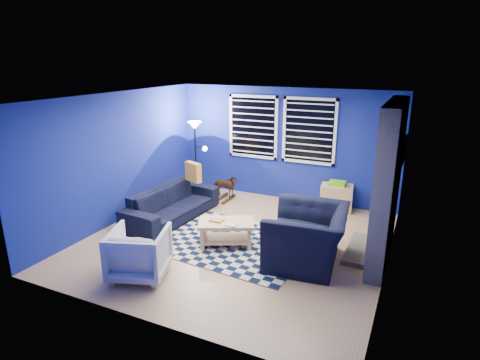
# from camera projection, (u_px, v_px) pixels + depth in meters

# --- Properties ---
(floor) EXTENTS (5.00, 5.00, 0.00)m
(floor) POSITION_uv_depth(u_px,v_px,m) (236.00, 241.00, 7.10)
(floor) COLOR tan
(floor) RESTS_ON ground
(ceiling) EXTENTS (5.00, 5.00, 0.00)m
(ceiling) POSITION_uv_depth(u_px,v_px,m) (236.00, 97.00, 6.36)
(ceiling) COLOR white
(ceiling) RESTS_ON wall_back
(wall_back) EXTENTS (5.00, 0.00, 5.00)m
(wall_back) POSITION_uv_depth(u_px,v_px,m) (285.00, 145.00, 8.89)
(wall_back) COLOR navy
(wall_back) RESTS_ON floor
(wall_left) EXTENTS (0.00, 5.00, 5.00)m
(wall_left) POSITION_uv_depth(u_px,v_px,m) (120.00, 158.00, 7.73)
(wall_left) COLOR navy
(wall_left) RESTS_ON floor
(wall_right) EXTENTS (0.00, 5.00, 5.00)m
(wall_right) POSITION_uv_depth(u_px,v_px,m) (394.00, 193.00, 5.72)
(wall_right) COLOR navy
(wall_right) RESTS_ON floor
(fireplace) EXTENTS (0.65, 2.00, 2.50)m
(fireplace) POSITION_uv_depth(u_px,v_px,m) (387.00, 186.00, 6.23)
(fireplace) COLOR gray
(fireplace) RESTS_ON floor
(window_left) EXTENTS (1.17, 0.06, 1.42)m
(window_left) POSITION_uv_depth(u_px,v_px,m) (253.00, 127.00, 9.06)
(window_left) COLOR black
(window_left) RESTS_ON wall_back
(window_right) EXTENTS (1.17, 0.06, 1.42)m
(window_right) POSITION_uv_depth(u_px,v_px,m) (309.00, 131.00, 8.54)
(window_right) COLOR black
(window_right) RESTS_ON wall_back
(tv) EXTENTS (0.07, 1.00, 0.58)m
(tv) POSITION_uv_depth(u_px,v_px,m) (401.00, 153.00, 7.43)
(tv) COLOR black
(tv) RESTS_ON wall_right
(rug) EXTENTS (2.65, 2.19, 0.02)m
(rug) POSITION_uv_depth(u_px,v_px,m) (236.00, 243.00, 6.99)
(rug) COLOR black
(rug) RESTS_ON floor
(sofa) EXTENTS (2.24, 1.01, 0.64)m
(sofa) POSITION_uv_depth(u_px,v_px,m) (172.00, 204.00, 7.98)
(sofa) COLOR black
(sofa) RESTS_ON floor
(armchair_big) EXTENTS (1.47, 1.32, 0.88)m
(armchair_big) POSITION_uv_depth(u_px,v_px,m) (307.00, 236.00, 6.25)
(armchair_big) COLOR black
(armchair_big) RESTS_ON floor
(armchair_bent) EXTENTS (1.02, 1.04, 0.75)m
(armchair_bent) POSITION_uv_depth(u_px,v_px,m) (139.00, 253.00, 5.86)
(armchair_bent) COLOR gray
(armchair_bent) RESTS_ON floor
(rocking_horse) EXTENTS (0.33, 0.63, 0.51)m
(rocking_horse) POSITION_uv_depth(u_px,v_px,m) (224.00, 186.00, 9.03)
(rocking_horse) COLOR #482E17
(rocking_horse) RESTS_ON floor
(coffee_table) EXTENTS (1.07, 0.88, 0.46)m
(coffee_table) POSITION_uv_depth(u_px,v_px,m) (226.00, 228.00, 6.83)
(coffee_table) COLOR tan
(coffee_table) RESTS_ON rug
(cabinet) EXTENTS (0.71, 0.52, 0.63)m
(cabinet) POSITION_uv_depth(u_px,v_px,m) (336.00, 197.00, 8.45)
(cabinet) COLOR tan
(cabinet) RESTS_ON floor
(floor_lamp) EXTENTS (0.47, 0.29, 1.74)m
(floor_lamp) POSITION_uv_depth(u_px,v_px,m) (196.00, 136.00, 8.95)
(floor_lamp) COLOR black
(floor_lamp) RESTS_ON floor
(throw_pillow) EXTENTS (0.44, 0.28, 0.40)m
(throw_pillow) POSITION_uv_depth(u_px,v_px,m) (193.00, 172.00, 8.28)
(throw_pillow) COLOR orange
(throw_pillow) RESTS_ON sofa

